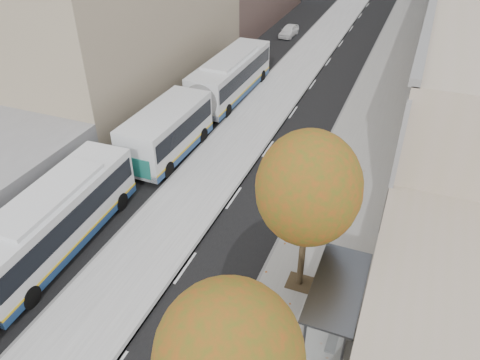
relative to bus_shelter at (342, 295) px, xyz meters
The scene contains 7 objects.
bus_platform 25.96m from the bus_shelter, 111.69° to the left, with size 4.25×150.00×0.15m, color #A4A4A4.
sidewalk 24.19m from the bus_shelter, 93.72° to the left, with size 4.75×150.00×0.08m, color gray.
bus_shelter is the anchor object (origin of this frame).
tree_b 6.93m from the bus_shelter, 109.31° to the right, with size 4.00×4.00×6.97m.
tree_c 4.23m from the bus_shelter, 135.67° to the left, with size 4.20×4.20×7.28m.
bus_far 20.44m from the bus_shelter, 129.51° to the left, with size 3.09×19.22×3.20m.
distant_car 39.86m from the bus_shelter, 109.47° to the left, with size 1.45×3.61×1.23m, color white.
Camera 1 is at (6.63, -1.84, 15.67)m, focal length 35.00 mm.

